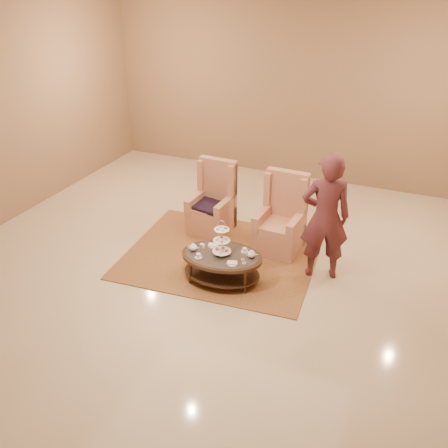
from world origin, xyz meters
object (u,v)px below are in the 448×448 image
at_px(tea_table, 222,259).
at_px(person, 325,218).
at_px(armchair_right, 281,224).
at_px(armchair_left, 213,207).

height_order(tea_table, person, person).
height_order(armchair_right, person, person).
relative_size(tea_table, person, 0.66).
distance_m(armchair_left, armchair_right, 1.22).
relative_size(armchair_left, armchair_right, 0.97).
bearing_deg(tea_table, armchair_right, 62.55).
relative_size(armchair_right, person, 0.67).
bearing_deg(person, armchair_right, -53.99).
bearing_deg(person, armchair_left, -38.60).
relative_size(tea_table, armchair_right, 0.99).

